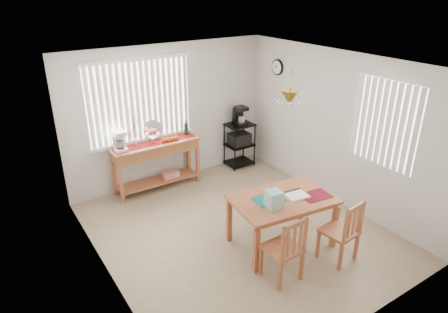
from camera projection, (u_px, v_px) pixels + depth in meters
ground at (238, 231)px, 6.24m from camera, size 4.00×4.50×0.01m
room_shell at (239, 129)px, 5.56m from camera, size 4.20×4.70×2.70m
sideboard at (157, 154)px, 7.27m from camera, size 1.63×0.46×0.91m
sideboard_items at (141, 138)px, 7.01m from camera, size 1.54×0.39×0.70m
wire_cart at (239, 141)px, 8.26m from camera, size 0.54×0.43×0.92m
cart_items at (240, 116)px, 8.05m from camera, size 0.22×0.26×0.38m
dining_table at (282, 203)px, 5.69m from camera, size 1.53×1.09×0.76m
table_items at (280, 198)px, 5.46m from camera, size 1.09×0.64×0.24m
chair_left at (285, 249)px, 5.06m from camera, size 0.44×0.44×0.95m
chair_right at (342, 232)px, 5.42m from camera, size 0.48×0.48×0.94m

